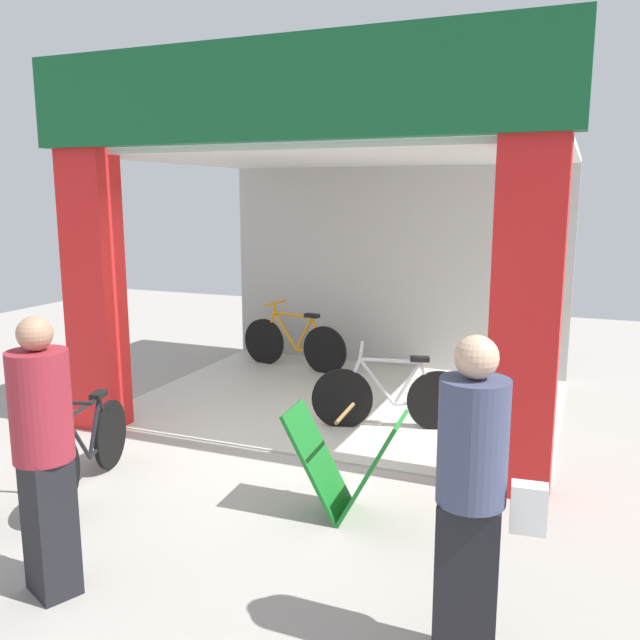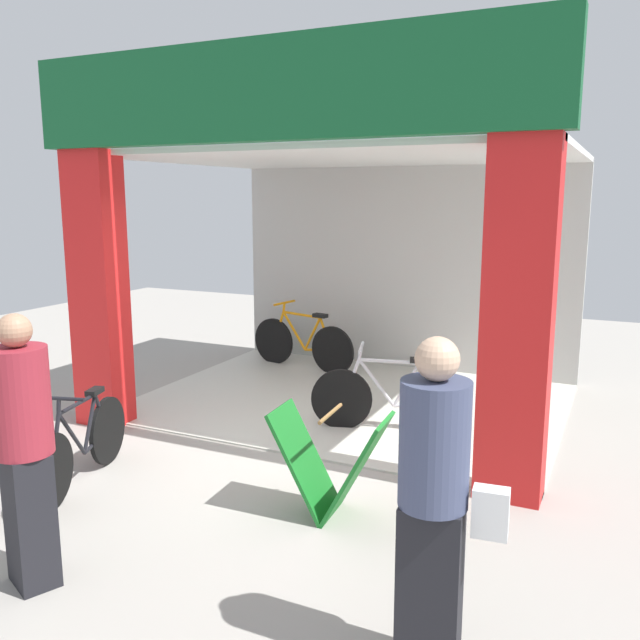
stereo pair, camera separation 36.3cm
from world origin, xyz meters
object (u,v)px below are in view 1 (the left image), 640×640
bicycle_inside_1 (294,343)px  sandwich_board_sign (345,464)px  pedestrian_1 (472,499)px  bicycle_parked_0 (87,450)px  pedestrian_0 (44,453)px  bicycle_inside_0 (390,397)px

bicycle_inside_1 → sandwich_board_sign: 4.45m
pedestrian_1 → bicycle_parked_0: bearing=164.2°
bicycle_inside_1 → bicycle_parked_0: 4.26m
pedestrian_0 → sandwich_board_sign: bearing=50.6°
bicycle_inside_1 → bicycle_parked_0: bearing=-89.7°
sandwich_board_sign → pedestrian_1: size_ratio=0.52×
pedestrian_0 → bicycle_inside_0: bearing=72.6°
bicycle_inside_0 → pedestrian_0: bearing=-107.4°
pedestrian_1 → pedestrian_0: bearing=-172.8°
pedestrian_0 → pedestrian_1: bearing=7.2°
bicycle_inside_1 → sandwich_board_sign: size_ratio=1.85×
bicycle_inside_0 → pedestrian_0: 3.83m
bicycle_inside_0 → bicycle_inside_1: (-1.97, 1.90, 0.01)m
bicycle_inside_1 → pedestrian_0: pedestrian_0 is taller
bicycle_inside_0 → sandwich_board_sign: bearing=-84.0°
bicycle_inside_1 → sandwich_board_sign: bicycle_inside_1 is taller
bicycle_inside_0 → pedestrian_1: size_ratio=0.90×
sandwich_board_sign → bicycle_inside_0: bearing=96.0°
bicycle_inside_1 → pedestrian_1: 6.20m
bicycle_parked_0 → pedestrian_0: 1.60m
bicycle_parked_0 → sandwich_board_sign: bearing=9.9°
bicycle_parked_0 → sandwich_board_sign: (2.16, 0.37, 0.07)m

